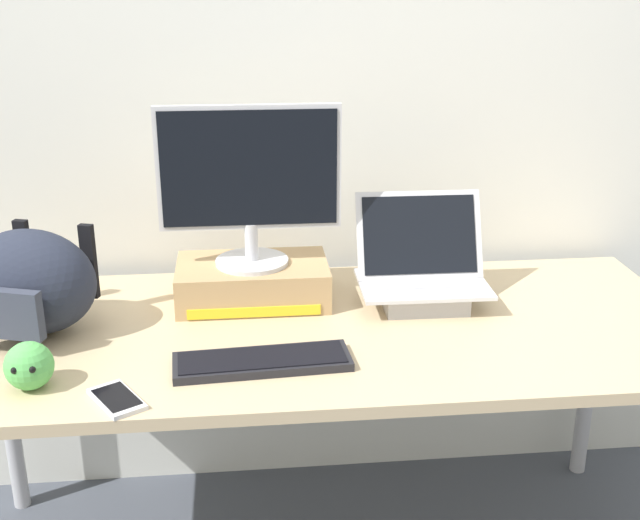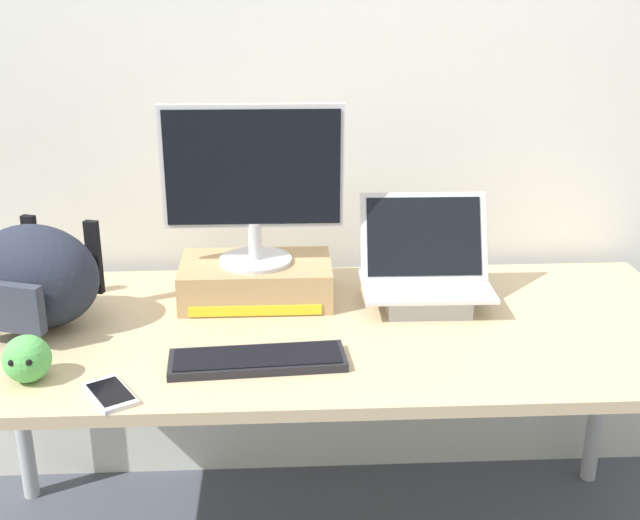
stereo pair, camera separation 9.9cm
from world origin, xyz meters
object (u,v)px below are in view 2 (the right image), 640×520
Objects in this scene: external_keyboard at (258,360)px; messenger_backpack at (35,277)px; cell_phone at (110,394)px; plush_toy at (27,359)px; toner_box_yellow at (256,281)px; desktop_monitor at (253,181)px; open_laptop at (425,283)px.

messenger_backpack reaches higher than external_keyboard.
messenger_backpack is 2.39× the size of cell_phone.
messenger_backpack is 3.66× the size of plush_toy.
toner_box_yellow is 2.49× the size of cell_phone.
external_keyboard reaches higher than cell_phone.
desktop_monitor reaches higher than plush_toy.
toner_box_yellow is 0.98× the size of external_keyboard.
external_keyboard is (-0.45, -0.33, -0.05)m from open_laptop.
messenger_backpack is at bearing 152.58° from external_keyboard.
toner_box_yellow is at bearing 173.34° from open_laptop.
desktop_monitor is 0.72m from plush_toy.
desktop_monitor reaches higher than messenger_backpack.
cell_phone is at bearing -38.73° from messenger_backpack.
open_laptop is 3.25× the size of plush_toy.
desktop_monitor reaches higher than open_laptop.
cell_phone is (-0.31, -0.13, -0.01)m from external_keyboard.
open_laptop is 1.03m from plush_toy.
desktop_monitor is 0.54m from open_laptop.
external_keyboard is at bearing -87.67° from desktop_monitor.
toner_box_yellow reaches higher than external_keyboard.
cell_phone is at bearing -120.26° from toner_box_yellow.
toner_box_yellow is at bearing 87.74° from external_keyboard.
plush_toy is at bearing -157.49° from open_laptop.
desktop_monitor is 0.51m from external_keyboard.
cell_phone is at bearing -119.58° from desktop_monitor.
plush_toy is (-0.50, -0.44, -0.00)m from toner_box_yellow.
messenger_backpack is at bearing -174.39° from open_laptop.
desktop_monitor is 0.69m from cell_phone.
open_laptop is 0.89m from cell_phone.
external_keyboard is at bearing 5.64° from plush_toy.
external_keyboard is 3.89× the size of plush_toy.
external_keyboard is at bearing -88.40° from toner_box_yellow.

